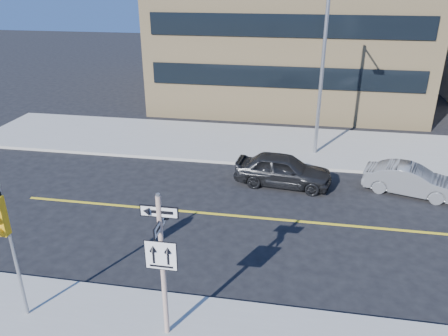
% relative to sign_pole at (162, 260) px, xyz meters
% --- Properties ---
extents(ground, '(120.00, 120.00, 0.00)m').
position_rel_sign_pole_xyz_m(ground, '(0.00, 2.51, -2.44)').
color(ground, black).
rests_on(ground, ground).
extents(sign_pole, '(0.92, 0.92, 4.06)m').
position_rel_sign_pole_xyz_m(sign_pole, '(0.00, 0.00, 0.00)').
color(sign_pole, silver).
rests_on(sign_pole, near_sidewalk).
extents(traffic_signal, '(0.32, 0.45, 4.00)m').
position_rel_sign_pole_xyz_m(traffic_signal, '(-4.00, -0.15, 0.59)').
color(traffic_signal, gray).
rests_on(traffic_signal, near_sidewalk).
extents(parked_car_a, '(2.19, 4.45, 1.46)m').
position_rel_sign_pole_xyz_m(parked_car_a, '(2.51, 9.67, -1.71)').
color(parked_car_a, black).
rests_on(parked_car_a, ground).
extents(parked_car_b, '(2.37, 4.08, 1.27)m').
position_rel_sign_pole_xyz_m(parked_car_b, '(7.95, 9.73, -1.80)').
color(parked_car_b, slate).
rests_on(parked_car_b, ground).
extents(streetlight_a, '(0.55, 2.25, 8.00)m').
position_rel_sign_pole_xyz_m(streetlight_a, '(4.00, 13.27, 2.32)').
color(streetlight_a, gray).
rests_on(streetlight_a, far_sidewalk).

